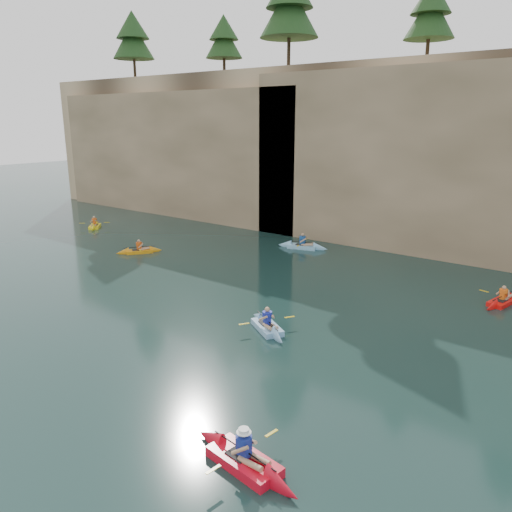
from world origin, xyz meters
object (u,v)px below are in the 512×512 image
Objects in this scene: kayaker_orange at (139,251)px; kayaker_ltblue_near at (267,326)px; kayaker_red_far at (502,301)px; main_kayaker at (244,460)px.

kayaker_ltblue_near is (13.20, -4.67, 0.02)m from kayaker_orange.
kayaker_ltblue_near is 0.98× the size of kayaker_red_far.
kayaker_red_far is (19.94, 4.05, 0.00)m from kayaker_orange.
kayaker_ltblue_near is at bearing 130.01° from main_kayaker.
kayaker_red_far is at bearing 88.92° from main_kayaker.
kayaker_orange is at bearing 113.91° from kayaker_red_far.
main_kayaker reaches higher than kayaker_orange.
main_kayaker is at bearing -88.20° from kayaker_orange.
main_kayaker is 8.04m from kayaker_ltblue_near.
kayaker_orange is 20.35m from kayaker_red_far.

